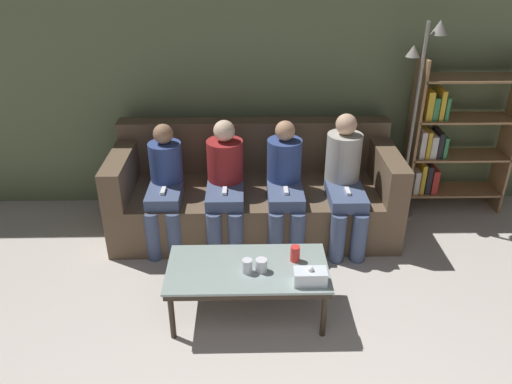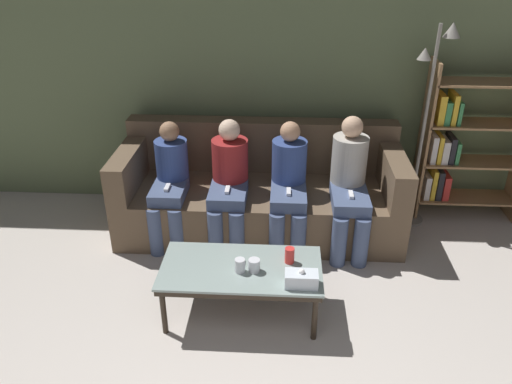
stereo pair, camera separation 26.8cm
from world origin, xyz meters
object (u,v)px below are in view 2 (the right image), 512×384
seated_person_left_end (170,181)px  seated_person_mid_left (229,180)px  bookshelf (460,146)px  standing_lamp (429,107)px  game_remote (241,266)px  cup_near_right (240,265)px  seated_person_mid_right (289,183)px  tissue_box (301,279)px  seated_person_right_end (349,182)px  cup_far_center (290,255)px  cup_near_left (254,265)px  coffee_table (241,271)px  couch (260,194)px

seated_person_left_end → seated_person_mid_left: (0.52, 0.01, 0.02)m
bookshelf → seated_person_left_end: bearing=-167.9°
bookshelf → standing_lamp: size_ratio=0.82×
game_remote → seated_person_mid_left: 1.04m
cup_near_right → seated_person_mid_right: bearing=72.5°
tissue_box → seated_person_right_end: size_ratio=0.19×
tissue_box → bookshelf: 2.31m
seated_person_mid_left → seated_person_mid_right: bearing=-1.0°
bookshelf → seated_person_mid_left: size_ratio=1.39×
bookshelf → standing_lamp: 0.58m
cup_far_center → game_remote: size_ratio=0.78×
cup_near_left → seated_person_mid_left: seated_person_mid_left is taller
cup_near_left → seated_person_right_end: size_ratio=0.08×
coffee_table → seated_person_mid_right: (0.33, 1.00, 0.21)m
coffee_table → game_remote: 0.05m
couch → cup_near_left: size_ratio=27.18×
tissue_box → bookshelf: (1.50, 1.74, 0.26)m
seated_person_mid_left → coffee_table: bearing=-79.5°
standing_lamp → seated_person_left_end: standing_lamp is taller
bookshelf → standing_lamp: bearing=-159.7°
standing_lamp → tissue_box: bearing=-124.8°
game_remote → seated_person_left_end: seated_person_left_end is taller
cup_near_right → standing_lamp: (1.53, 1.47, 0.68)m
cup_far_center → standing_lamp: 1.92m
couch → cup_far_center: couch is taller
seated_person_right_end → bookshelf: bearing=27.9°
cup_far_center → seated_person_left_end: bearing=138.4°
cup_far_center → seated_person_mid_left: size_ratio=0.11×
coffee_table → standing_lamp: 2.22m
cup_near_right → cup_far_center: size_ratio=0.87×
coffee_table → standing_lamp: size_ratio=0.61×
game_remote → seated_person_mid_left: (-0.19, 1.01, 0.17)m
coffee_table → seated_person_left_end: seated_person_left_end is taller
cup_near_right → seated_person_mid_right: (0.33, 1.05, 0.12)m
game_remote → seated_person_left_end: (-0.70, 1.00, 0.14)m
couch → seated_person_left_end: (-0.77, -0.24, 0.23)m
game_remote → seated_person_mid_left: seated_person_mid_left is taller
coffee_table → cup_near_right: 0.11m
cup_near_right → game_remote: (0.00, 0.05, -0.04)m
cup_near_left → seated_person_mid_right: seated_person_mid_right is taller
cup_near_right → seated_person_mid_right: 1.11m
couch → seated_person_right_end: (0.77, -0.24, 0.27)m
standing_lamp → seated_person_right_end: (-0.68, -0.42, -0.53)m
tissue_box → bookshelf: size_ratio=0.15×
couch → seated_person_left_end: 0.84m
couch → cup_far_center: 1.20m
game_remote → seated_person_right_end: bearing=49.7°
couch → cup_near_right: size_ratio=24.83×
couch → seated_person_right_end: 0.85m
cup_near_right → bookshelf: bookshelf is taller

